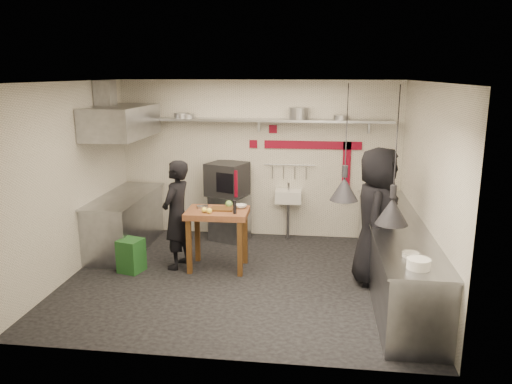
# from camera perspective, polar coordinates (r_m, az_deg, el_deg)

# --- Properties ---
(floor) EXTENTS (5.00, 5.00, 0.00)m
(floor) POSITION_cam_1_polar(r_m,az_deg,el_deg) (7.35, -1.65, -9.88)
(floor) COLOR black
(floor) RESTS_ON ground
(ceiling) EXTENTS (5.00, 5.00, 0.00)m
(ceiling) POSITION_cam_1_polar(r_m,az_deg,el_deg) (6.75, -1.81, 12.49)
(ceiling) COLOR beige
(ceiling) RESTS_ON floor
(wall_back) EXTENTS (5.00, 0.04, 2.80)m
(wall_back) POSITION_cam_1_polar(r_m,az_deg,el_deg) (8.96, 0.35, 3.74)
(wall_back) COLOR beige
(wall_back) RESTS_ON floor
(wall_front) EXTENTS (5.00, 0.04, 2.80)m
(wall_front) POSITION_cam_1_polar(r_m,az_deg,el_deg) (4.93, -5.51, -4.49)
(wall_front) COLOR beige
(wall_front) RESTS_ON floor
(wall_left) EXTENTS (0.04, 4.20, 2.80)m
(wall_left) POSITION_cam_1_polar(r_m,az_deg,el_deg) (7.71, -20.42, 1.28)
(wall_left) COLOR beige
(wall_left) RESTS_ON floor
(wall_right) EXTENTS (0.04, 4.20, 2.80)m
(wall_right) POSITION_cam_1_polar(r_m,az_deg,el_deg) (6.99, 18.96, 0.22)
(wall_right) COLOR beige
(wall_right) RESTS_ON floor
(red_band_horiz) EXTENTS (1.70, 0.02, 0.14)m
(red_band_horiz) POSITION_cam_1_polar(r_m,az_deg,el_deg) (8.84, 6.49, 5.35)
(red_band_horiz) COLOR maroon
(red_band_horiz) RESTS_ON wall_back
(red_band_vert) EXTENTS (0.14, 0.02, 1.10)m
(red_band_vert) POSITION_cam_1_polar(r_m,az_deg,el_deg) (8.93, 10.26, 2.18)
(red_band_vert) COLOR maroon
(red_band_vert) RESTS_ON wall_back
(red_tile_a) EXTENTS (0.14, 0.02, 0.14)m
(red_tile_a) POSITION_cam_1_polar(r_m,az_deg,el_deg) (8.84, 1.96, 7.20)
(red_tile_a) COLOR maroon
(red_tile_a) RESTS_ON wall_back
(red_tile_b) EXTENTS (0.14, 0.02, 0.14)m
(red_tile_b) POSITION_cam_1_polar(r_m,az_deg,el_deg) (8.91, -0.30, 5.51)
(red_tile_b) COLOR maroon
(red_tile_b) RESTS_ON wall_back
(back_shelf) EXTENTS (4.60, 0.34, 0.04)m
(back_shelf) POSITION_cam_1_polar(r_m,az_deg,el_deg) (8.69, 0.21, 8.22)
(back_shelf) COLOR gray
(back_shelf) RESTS_ON wall_back
(shelf_bracket_left) EXTENTS (0.04, 0.06, 0.24)m
(shelf_bracket_left) POSITION_cam_1_polar(r_m,az_deg,el_deg) (9.27, -11.52, 7.66)
(shelf_bracket_left) COLOR gray
(shelf_bracket_left) RESTS_ON wall_back
(shelf_bracket_mid) EXTENTS (0.04, 0.06, 0.24)m
(shelf_bracket_mid) POSITION_cam_1_polar(r_m,az_deg,el_deg) (8.85, 0.33, 7.67)
(shelf_bracket_mid) COLOR gray
(shelf_bracket_mid) RESTS_ON wall_back
(shelf_bracket_right) EXTENTS (0.04, 0.06, 0.24)m
(shelf_bracket_right) POSITION_cam_1_polar(r_m,az_deg,el_deg) (8.83, 12.77, 7.32)
(shelf_bracket_right) COLOR gray
(shelf_bracket_right) RESTS_ON wall_back
(pan_far_left) EXTENTS (0.32, 0.32, 0.09)m
(pan_far_left) POSITION_cam_1_polar(r_m,az_deg,el_deg) (8.95, -8.48, 8.65)
(pan_far_left) COLOR gray
(pan_far_left) RESTS_ON back_shelf
(pan_mid_left) EXTENTS (0.33, 0.33, 0.07)m
(pan_mid_left) POSITION_cam_1_polar(r_m,az_deg,el_deg) (8.92, -7.83, 8.59)
(pan_mid_left) COLOR gray
(pan_mid_left) RESTS_ON back_shelf
(stock_pot) EXTENTS (0.43, 0.43, 0.20)m
(stock_pot) POSITION_cam_1_polar(r_m,az_deg,el_deg) (8.62, 4.93, 8.93)
(stock_pot) COLOR gray
(stock_pot) RESTS_ON back_shelf
(pan_right) EXTENTS (0.27, 0.27, 0.08)m
(pan_right) POSITION_cam_1_polar(r_m,az_deg,el_deg) (8.63, 9.70, 8.40)
(pan_right) COLOR gray
(pan_right) RESTS_ON back_shelf
(oven_stand) EXTENTS (0.74, 0.71, 0.80)m
(oven_stand) POSITION_cam_1_polar(r_m,az_deg,el_deg) (8.92, -3.01, -2.93)
(oven_stand) COLOR gray
(oven_stand) RESTS_ON floor
(combi_oven) EXTENTS (0.79, 0.77, 0.58)m
(combi_oven) POSITION_cam_1_polar(r_m,az_deg,el_deg) (8.81, -3.31, 1.49)
(combi_oven) COLOR black
(combi_oven) RESTS_ON oven_stand
(oven_door) EXTENTS (0.45, 0.20, 0.46)m
(oven_door) POSITION_cam_1_polar(r_m,az_deg,el_deg) (8.52, -3.53, 1.08)
(oven_door) COLOR maroon
(oven_door) RESTS_ON combi_oven
(oven_glass) EXTENTS (0.31, 0.13, 0.34)m
(oven_glass) POSITION_cam_1_polar(r_m,az_deg,el_deg) (8.49, -3.60, 1.03)
(oven_glass) COLOR black
(oven_glass) RESTS_ON oven_door
(hand_sink) EXTENTS (0.46, 0.34, 0.22)m
(hand_sink) POSITION_cam_1_polar(r_m,az_deg,el_deg) (8.87, 3.74, -0.49)
(hand_sink) COLOR silver
(hand_sink) RESTS_ON wall_back
(sink_tap) EXTENTS (0.03, 0.03, 0.14)m
(sink_tap) POSITION_cam_1_polar(r_m,az_deg,el_deg) (8.82, 3.75, 0.64)
(sink_tap) COLOR gray
(sink_tap) RESTS_ON hand_sink
(sink_drain) EXTENTS (0.06, 0.06, 0.66)m
(sink_drain) POSITION_cam_1_polar(r_m,az_deg,el_deg) (8.94, 3.68, -3.29)
(sink_drain) COLOR gray
(sink_drain) RESTS_ON floor
(utensil_rail) EXTENTS (0.90, 0.02, 0.02)m
(utensil_rail) POSITION_cam_1_polar(r_m,az_deg,el_deg) (8.89, 3.84, 3.10)
(utensil_rail) COLOR gray
(utensil_rail) RESTS_ON wall_back
(counter_right) EXTENTS (0.70, 3.80, 0.90)m
(counter_right) POSITION_cam_1_polar(r_m,az_deg,el_deg) (7.19, 15.64, -7.08)
(counter_right) COLOR gray
(counter_right) RESTS_ON floor
(counter_right_top) EXTENTS (0.76, 3.90, 0.03)m
(counter_right_top) POSITION_cam_1_polar(r_m,az_deg,el_deg) (7.05, 15.87, -3.54)
(counter_right_top) COLOR gray
(counter_right_top) RESTS_ON counter_right
(plate_stack) EXTENTS (0.27, 0.27, 0.11)m
(plate_stack) POSITION_cam_1_polar(r_m,az_deg,el_deg) (5.49, 18.09, -7.80)
(plate_stack) COLOR silver
(plate_stack) RESTS_ON counter_right_top
(small_bowl_right) EXTENTS (0.21, 0.21, 0.05)m
(small_bowl_right) POSITION_cam_1_polar(r_m,az_deg,el_deg) (5.82, 17.25, -6.85)
(small_bowl_right) COLOR silver
(small_bowl_right) RESTS_ON counter_right_top
(counter_left) EXTENTS (0.70, 1.90, 0.90)m
(counter_left) POSITION_cam_1_polar(r_m,az_deg,el_deg) (8.71, -14.72, -3.42)
(counter_left) COLOR gray
(counter_left) RESTS_ON floor
(counter_left_top) EXTENTS (0.76, 2.00, 0.03)m
(counter_left_top) POSITION_cam_1_polar(r_m,az_deg,el_deg) (8.59, -14.90, -0.45)
(counter_left_top) COLOR gray
(counter_left_top) RESTS_ON counter_left
(extractor_hood) EXTENTS (0.78, 1.60, 0.50)m
(extractor_hood) POSITION_cam_1_polar(r_m,az_deg,el_deg) (8.37, -15.09, 7.77)
(extractor_hood) COLOR gray
(extractor_hood) RESTS_ON ceiling
(hood_duct) EXTENTS (0.28, 0.28, 0.50)m
(hood_duct) POSITION_cam_1_polar(r_m,az_deg,el_deg) (8.44, -16.86, 10.43)
(hood_duct) COLOR gray
(hood_duct) RESTS_ON ceiling
(green_bin) EXTENTS (0.40, 0.40, 0.50)m
(green_bin) POSITION_cam_1_polar(r_m,az_deg,el_deg) (7.76, -14.08, -7.05)
(green_bin) COLOR #1D501F
(green_bin) RESTS_ON floor
(prep_table) EXTENTS (0.94, 0.66, 0.92)m
(prep_table) POSITION_cam_1_polar(r_m,az_deg,el_deg) (7.60, -4.39, -5.42)
(prep_table) COLOR brown
(prep_table) RESTS_ON floor
(cutting_board) EXTENTS (0.35, 0.25, 0.02)m
(cutting_board) POSITION_cam_1_polar(r_m,az_deg,el_deg) (7.47, -3.93, -1.94)
(cutting_board) COLOR #543315
(cutting_board) RESTS_ON prep_table
(pepper_mill) EXTENTS (0.07, 0.07, 0.20)m
(pepper_mill) POSITION_cam_1_polar(r_m,az_deg,el_deg) (7.24, -2.45, -1.72)
(pepper_mill) COLOR black
(pepper_mill) RESTS_ON prep_table
(lemon_a) EXTENTS (0.10, 0.10, 0.08)m
(lemon_a) POSITION_cam_1_polar(r_m,az_deg,el_deg) (7.34, -5.95, -2.04)
(lemon_a) COLOR #FFE747
(lemon_a) RESTS_ON prep_table
(lemon_b) EXTENTS (0.09, 0.09, 0.08)m
(lemon_b) POSITION_cam_1_polar(r_m,az_deg,el_deg) (7.29, -5.37, -2.15)
(lemon_b) COLOR #FFE747
(lemon_b) RESTS_ON prep_table
(veg_ball) EXTENTS (0.12, 0.12, 0.11)m
(veg_ball) POSITION_cam_1_polar(r_m,az_deg,el_deg) (7.59, -3.11, -1.39)
(veg_ball) COLOR #669544
(veg_ball) RESTS_ON prep_table
(steel_tray) EXTENTS (0.19, 0.16, 0.03)m
(steel_tray) POSITION_cam_1_polar(r_m,az_deg,el_deg) (7.61, -6.13, -1.68)
(steel_tray) COLOR gray
(steel_tray) RESTS_ON prep_table
(bowl) EXTENTS (0.22, 0.22, 0.06)m
(bowl) POSITION_cam_1_polar(r_m,az_deg,el_deg) (7.55, -1.73, -1.64)
(bowl) COLOR silver
(bowl) RESTS_ON prep_table
(heat_lamp_near) EXTENTS (0.38, 0.38, 1.37)m
(heat_lamp_near) POSITION_cam_1_polar(r_m,az_deg,el_deg) (5.92, 10.26, 5.49)
(heat_lamp_near) COLOR black
(heat_lamp_near) RESTS_ON ceiling
(heat_lamp_far) EXTENTS (0.46, 0.46, 1.50)m
(heat_lamp_far) POSITION_cam_1_polar(r_m,az_deg,el_deg) (5.51, 15.68, 3.93)
(heat_lamp_far) COLOR black
(heat_lamp_far) RESTS_ON ceiling
(chef_left) EXTENTS (0.53, 0.68, 1.66)m
(chef_left) POSITION_cam_1_polar(r_m,az_deg,el_deg) (7.62, -9.04, -2.58)
(chef_left) COLOR black
(chef_left) RESTS_ON floor
(chef_right) EXTENTS (0.78, 1.04, 1.94)m
(chef_right) POSITION_cam_1_polar(r_m,az_deg,el_deg) (7.13, 13.62, -2.74)
(chef_right) COLOR black
(chef_right) RESTS_ON floor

